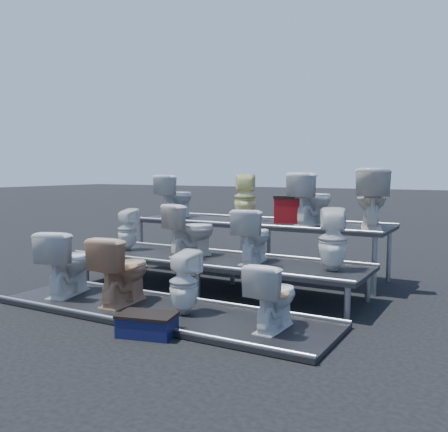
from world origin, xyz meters
The scene contains 18 objects.
ground centered at (0.00, 0.00, 0.00)m, with size 80.00×80.00×0.00m, color black.
tier_front centered at (0.00, -1.30, 0.03)m, with size 4.20×1.20×0.06m, color black.
tier_mid centered at (0.00, 0.00, 0.23)m, with size 4.20×1.20×0.46m, color black.
tier_back centered at (0.00, 1.30, 0.43)m, with size 4.20×1.20×0.86m, color black.
toilet_0 centered at (-1.50, -1.30, 0.49)m, with size 0.48×0.84×0.85m, color silver.
toilet_1 centered at (-0.57, -1.30, 0.48)m, with size 0.47×0.82×0.84m, color tan.
toilet_2 centered at (0.34, -1.30, 0.42)m, with size 0.33×0.33×0.73m, color silver.
toilet_3 centered at (1.44, -1.30, 0.41)m, with size 0.39×0.68×0.70m, color silver.
toilet_4 centered at (-1.59, 0.00, 0.78)m, with size 0.29×0.29×0.64m, color silver.
toilet_5 centered at (-0.42, 0.00, 0.84)m, with size 0.42×0.74×0.76m, color silver.
toilet_6 centered at (0.57, 0.00, 0.82)m, with size 0.40×0.71×0.72m, color silver.
toilet_7 centered at (1.65, 0.00, 0.85)m, with size 0.35×0.35×0.77m, color silver.
toilet_8 centered at (-1.58, 1.30, 1.23)m, with size 0.42×0.73×0.75m, color silver.
toilet_9 centered at (-0.21, 1.30, 1.25)m, with size 0.35×0.36×0.77m, color beige.
toilet_10 centered at (0.93, 1.30, 1.26)m, with size 0.44×0.78×0.79m, color silver.
toilet_11 centered at (1.80, 1.30, 1.29)m, with size 0.48×0.84×0.86m, color silver.
red_crate centered at (0.52, 1.50, 1.05)m, with size 0.53×0.42×0.38m, color maroon.
step_stool centered at (0.34, -1.97, 0.10)m, with size 0.56×0.34×0.20m, color #0E1235.
Camera 1 is at (3.46, -5.91, 1.69)m, focal length 40.00 mm.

